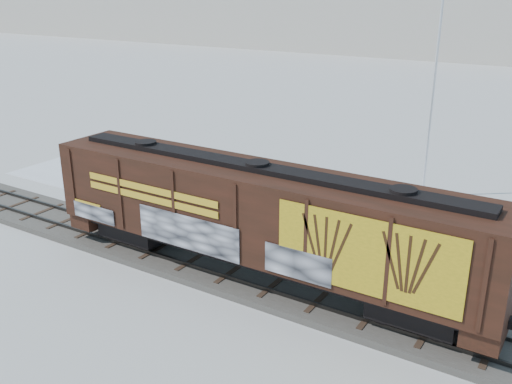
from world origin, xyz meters
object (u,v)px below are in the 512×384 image
Objects in this scene: hopper_railcar at (257,215)px; car_white at (381,217)px; flagpole at (433,115)px; car_dark at (485,249)px; car_silver at (212,193)px.

car_white is at bearing 72.71° from hopper_railcar.
flagpole is 2.50× the size of car_dark.
car_silver is 0.88× the size of car_dark.
hopper_railcar is at bearing 149.16° from car_dark.
car_white reaches higher than car_silver.
hopper_railcar reaches higher than car_dark.
car_white is 5.08m from car_dark.
car_silver is at bearing 109.35° from car_white.
car_white is (-0.34, -6.13, -3.90)m from flagpole.
flagpole is (2.67, 13.59, 1.73)m from hopper_railcar.
car_silver is (-6.60, 5.95, -2.20)m from hopper_railcar.
flagpole is 2.85× the size of car_silver.
car_silver is 9.05m from car_white.
car_white is 0.94× the size of car_dark.
car_white is (8.92, 1.51, 0.03)m from car_silver.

